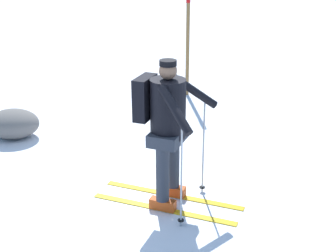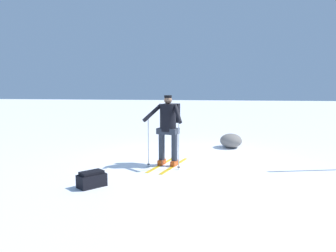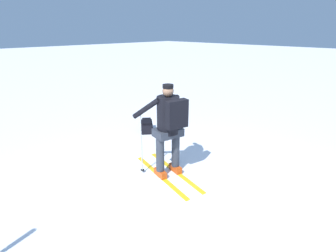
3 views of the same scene
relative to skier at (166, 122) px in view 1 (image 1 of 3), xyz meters
name	(u,v)px [view 1 (image 1 of 3)]	position (x,y,z in m)	size (l,w,h in m)	color
ground_plane	(117,183)	(0.68, -0.36, -1.01)	(80.00, 80.00, 0.00)	white
skier	(166,122)	(0.00, 0.00, 0.00)	(1.80, 0.99, 1.72)	gold
trail_marker	(188,31)	(0.19, -4.13, 0.25)	(0.08, 0.08, 2.19)	olive
rock_boulder	(13,124)	(2.65, -1.60, -0.79)	(0.81, 0.69, 0.44)	slate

